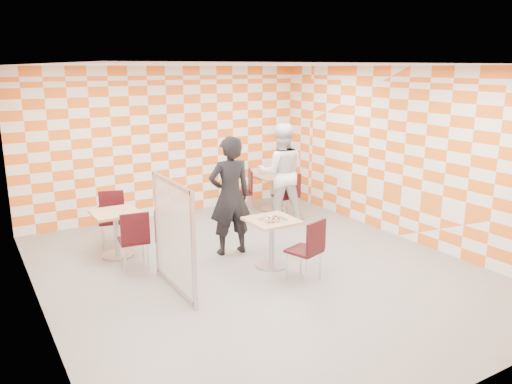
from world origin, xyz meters
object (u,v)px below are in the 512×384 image
at_px(chair_second_side, 245,188).
at_px(chair_empty_near, 134,236).
at_px(chair_empty_far, 112,214).
at_px(main_table, 272,234).
at_px(man_dark, 230,196).
at_px(partition, 174,236).
at_px(chair_second_front, 289,193).
at_px(empty_table, 116,226).
at_px(chair_main_front, 310,246).
at_px(man_white, 281,173).
at_px(soda_bottle, 278,170).
at_px(sport_bottle, 262,172).
at_px(second_table, 272,187).

height_order(chair_second_side, chair_empty_near, same).
height_order(chair_empty_near, chair_empty_far, same).
distance_m(main_table, man_dark, 0.98).
xyz_separation_m(main_table, partition, (-1.60, -0.06, 0.28)).
relative_size(main_table, chair_second_front, 0.81).
height_order(empty_table, chair_second_side, chair_second_side).
distance_m(empty_table, chair_main_front, 3.15).
relative_size(main_table, man_white, 0.39).
bearing_deg(chair_main_front, chair_second_front, 60.81).
relative_size(empty_table, chair_second_front, 0.81).
bearing_deg(empty_table, man_white, 4.64).
relative_size(partition, man_dark, 0.80).
bearing_deg(chair_empty_far, chair_main_front, -57.08).
relative_size(chair_second_side, partition, 0.60).
height_order(man_white, soda_bottle, man_white).
relative_size(chair_empty_near, sport_bottle, 4.62).
bearing_deg(chair_main_front, second_table, 65.19).
height_order(chair_empty_near, man_dark, man_dark).
relative_size(empty_table, partition, 0.48).
distance_m(chair_empty_far, partition, 2.31).
relative_size(chair_main_front, chair_second_side, 1.00).
bearing_deg(man_dark, second_table, -131.26).
xyz_separation_m(chair_second_front, chair_empty_near, (-3.47, -1.00, 0.00)).
bearing_deg(empty_table, partition, -79.55).
bearing_deg(chair_empty_near, chair_empty_far, 88.57).
relative_size(chair_empty_far, partition, 0.60).
height_order(empty_table, chair_main_front, chair_main_front).
relative_size(chair_second_side, soda_bottle, 4.02).
bearing_deg(soda_bottle, partition, -141.89).
distance_m(partition, sport_bottle, 4.17).
bearing_deg(chair_main_front, partition, 157.66).
bearing_deg(partition, main_table, 2.25).
distance_m(chair_second_side, soda_bottle, 0.84).
height_order(main_table, chair_main_front, chair_main_front).
xyz_separation_m(chair_second_side, partition, (-2.66, -2.73, 0.25)).
relative_size(second_table, chair_empty_near, 0.81).
height_order(chair_second_front, sport_bottle, sport_bottle).
bearing_deg(man_white, soda_bottle, -94.62).
xyz_separation_m(empty_table, chair_empty_far, (0.10, 0.59, 0.04)).
bearing_deg(chair_second_side, empty_table, -160.87).
height_order(second_table, sport_bottle, sport_bottle).
bearing_deg(chair_second_side, chair_empty_near, -148.71).
distance_m(main_table, second_table, 3.11).
bearing_deg(main_table, sport_bottle, 61.08).
height_order(chair_empty_near, man_white, man_white).
bearing_deg(second_table, man_dark, -137.76).
distance_m(chair_second_front, man_white, 0.46).
relative_size(chair_second_front, chair_empty_far, 1.00).
xyz_separation_m(main_table, second_table, (1.69, 2.61, 0.00)).
bearing_deg(partition, chair_second_front, 31.37).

